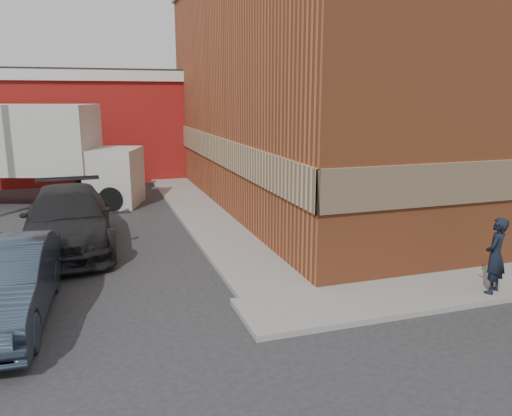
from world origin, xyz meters
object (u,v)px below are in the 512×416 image
object	(u,v)px
sedan	(1,285)
box_truck	(34,148)
warehouse	(33,124)
suv_b	(68,219)
man	(495,256)
brick_building	(381,87)

from	to	relation	value
sedan	box_truck	bearing A→B (deg)	95.11
warehouse	suv_b	world-z (taller)	warehouse
man	suv_b	bearing A→B (deg)	-68.41
man	box_truck	size ratio (longest dim) A/B	0.20
man	suv_b	distance (m)	11.21
man	warehouse	bearing A→B (deg)	-93.72
sedan	box_truck	size ratio (longest dim) A/B	0.57
warehouse	box_truck	distance (m)	8.10
suv_b	box_truck	distance (m)	6.87
man	sedan	world-z (taller)	man
man	sedan	size ratio (longest dim) A/B	0.35
brick_building	suv_b	xyz separation A→B (m)	(-12.36, -3.62, -3.83)
sedan	brick_building	bearing A→B (deg)	35.79
brick_building	man	bearing A→B (deg)	-108.34
man	box_truck	xyz separation A→B (m)	(-10.28, 13.39, 1.34)
brick_building	suv_b	world-z (taller)	brick_building
warehouse	man	bearing A→B (deg)	-62.76
suv_b	box_truck	bearing A→B (deg)	100.74
man	box_truck	world-z (taller)	box_truck
sedan	man	bearing A→B (deg)	-7.62
brick_building	box_truck	xyz separation A→B (m)	(-13.74, 2.95, -2.38)
warehouse	sedan	xyz separation A→B (m)	(1.10, -19.50, -2.02)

